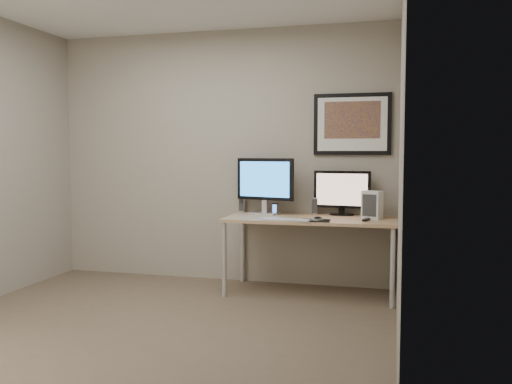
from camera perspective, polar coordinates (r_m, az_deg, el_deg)
floor at (r=4.32m, az=-10.85°, el=-14.03°), size 3.60×3.60×0.00m
room at (r=4.52m, az=-8.68°, el=7.92°), size 3.60×3.60×3.60m
desk at (r=5.16m, az=5.77°, el=-3.42°), size 1.60×0.70×0.73m
framed_art at (r=5.41m, az=10.08°, el=7.06°), size 0.75×0.04×0.60m
monitor_large at (r=5.38m, az=0.97°, el=0.92°), size 0.60×0.26×0.56m
monitor_tv at (r=5.34m, az=9.04°, el=0.04°), size 0.56×0.16×0.44m
speaker_left at (r=5.59m, az=-1.43°, el=-1.27°), size 0.07×0.07×0.16m
speaker_right at (r=5.42m, az=6.21°, el=-1.46°), size 0.08×0.08×0.17m
phone_dock at (r=5.32m, az=1.98°, el=-1.82°), size 0.05×0.05×0.12m
keyboard at (r=4.90m, az=3.21°, el=-2.94°), size 0.45×0.15×0.02m
mousepad at (r=4.91m, az=6.28°, el=-3.00°), size 0.27×0.25×0.00m
mouse at (r=4.91m, az=6.55°, el=-2.77°), size 0.10×0.13×0.04m
remote at (r=5.00m, az=11.53°, el=-2.85°), size 0.07×0.16×0.02m
fan_unit at (r=5.14m, az=12.14°, el=-1.33°), size 0.20×0.18×0.26m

